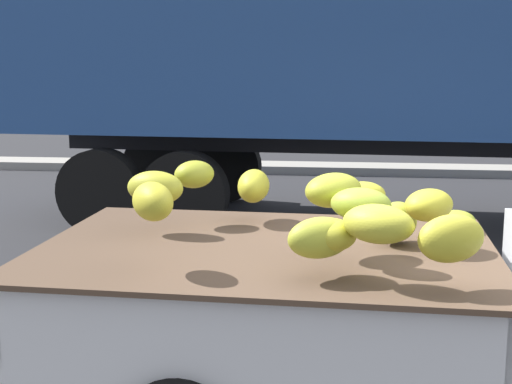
% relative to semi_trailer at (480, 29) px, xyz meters
% --- Properties ---
extents(curb_strip, '(80.00, 0.80, 0.16)m').
position_rel_semi_trailer_xyz_m(curb_strip, '(-1.14, 4.43, -2.46)').
color(curb_strip, gray).
rests_on(curb_strip, ground).
extents(semi_trailer, '(12.12, 3.22, 3.95)m').
position_rel_semi_trailer_xyz_m(semi_trailer, '(0.00, 0.00, 0.00)').
color(semi_trailer, navy).
rests_on(semi_trailer, ground).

